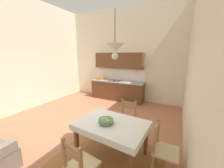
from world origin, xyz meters
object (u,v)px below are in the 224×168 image
object	(u,v)px
kitchen_cabinetry	(117,82)
dining_chair_window_side	(164,150)
dining_table	(112,128)
dining_chair_kitchen_side	(127,119)
fruit_bowl	(106,121)
dining_chair_camera_side	(80,166)
pendant_lamp	(115,48)

from	to	relation	value
kitchen_cabinetry	dining_chair_window_side	xyz separation A→B (m)	(2.46, -3.36, -0.41)
dining_table	dining_chair_kitchen_side	bearing A→B (deg)	89.20
kitchen_cabinetry	fruit_bowl	xyz separation A→B (m)	(1.36, -3.50, -0.04)
kitchen_cabinetry	dining_chair_kitchen_side	world-z (taller)	kitchen_cabinetry
dining_chair_kitchen_side	dining_chair_camera_side	bearing A→B (deg)	-93.05
pendant_lamp	dining_chair_window_side	bearing A→B (deg)	11.83
fruit_bowl	pendant_lamp	distance (m)	1.41
dining_table	fruit_bowl	size ratio (longest dim) A/B	4.88
dining_chair_window_side	dining_chair_camera_side	bearing A→B (deg)	-138.82
kitchen_cabinetry	dining_table	world-z (taller)	kitchen_cabinetry
dining_chair_window_side	dining_chair_kitchen_side	bearing A→B (deg)	141.17
dining_chair_window_side	dining_table	bearing A→B (deg)	-176.29
dining_chair_kitchen_side	pendant_lamp	world-z (taller)	pendant_lamp
dining_chair_camera_side	pendant_lamp	distance (m)	1.93
dining_chair_window_side	fruit_bowl	bearing A→B (deg)	-172.82
dining_chair_camera_side	pendant_lamp	world-z (taller)	pendant_lamp
dining_chair_camera_side	fruit_bowl	world-z (taller)	dining_chair_camera_side
dining_table	pendant_lamp	size ratio (longest dim) A/B	1.82
dining_chair_camera_side	dining_table	bearing A→B (deg)	84.76
dining_chair_window_side	pendant_lamp	world-z (taller)	pendant_lamp
kitchen_cabinetry	dining_chair_window_side	distance (m)	4.19
kitchen_cabinetry	dining_chair_window_side	size ratio (longest dim) A/B	2.74
kitchen_cabinetry	dining_chair_camera_side	world-z (taller)	kitchen_cabinetry
pendant_lamp	fruit_bowl	bearing A→B (deg)	167.71
dining_chair_window_side	dining_chair_camera_side	xyz separation A→B (m)	(-1.09, -0.95, 0.00)
dining_chair_window_side	dining_chair_camera_side	size ratio (longest dim) A/B	1.00
fruit_bowl	pendant_lamp	xyz separation A→B (m)	(0.21, -0.05, 1.39)
dining_chair_kitchen_side	pendant_lamp	bearing A→B (deg)	-83.60
dining_chair_camera_side	fruit_bowl	distance (m)	0.89
dining_table	pendant_lamp	xyz separation A→B (m)	(0.12, -0.12, 1.57)
dining_table	dining_chair_camera_side	size ratio (longest dim) A/B	1.58
dining_chair_camera_side	fruit_bowl	bearing A→B (deg)	90.74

